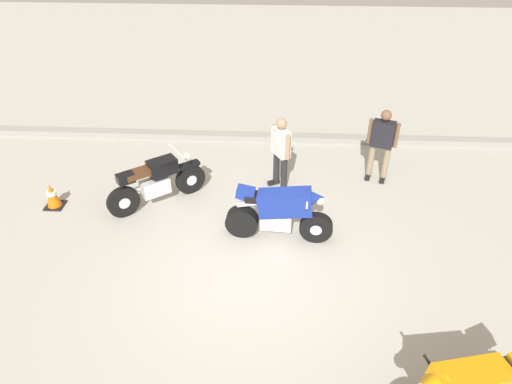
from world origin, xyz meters
TOP-DOWN VIEW (x-y plane):
  - ground_plane at (0.00, 0.00)m, footprint 40.00×40.00m
  - curb_edge at (0.00, 4.60)m, footprint 14.00×0.30m
  - motorcycle_blue_sportbike at (0.45, 0.76)m, footprint 1.96×0.70m
  - motorcycle_black_cruiser at (-2.01, 1.72)m, footprint 1.74×1.36m
  - person_in_white_shirt at (0.44, 2.45)m, footprint 0.48×0.59m
  - person_in_black_shirt at (2.57, 2.91)m, footprint 0.63×0.43m
  - traffic_cone at (-4.10, 1.51)m, footprint 0.36×0.36m

SIDE VIEW (x-z plane):
  - ground_plane at x=0.00m, z-range 0.00..0.00m
  - curb_edge at x=0.00m, z-range 0.00..0.15m
  - traffic_cone at x=-4.10m, z-range 0.00..0.53m
  - motorcycle_black_cruiser at x=-2.01m, z-range -0.02..1.06m
  - motorcycle_blue_sportbike at x=0.45m, z-range 0.02..1.17m
  - person_in_white_shirt at x=0.44m, z-range 0.10..1.71m
  - person_in_black_shirt at x=2.57m, z-range 0.11..1.74m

